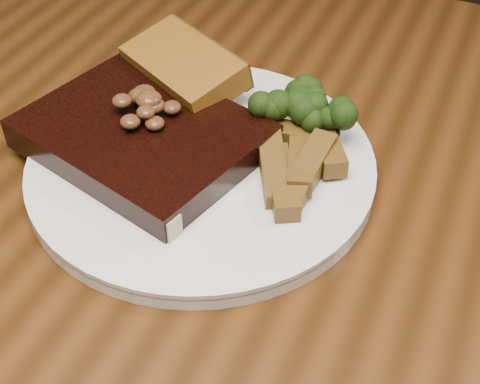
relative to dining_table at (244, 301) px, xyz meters
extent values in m
cube|color=#45250D|center=(0.00, 0.00, 0.07)|extent=(1.60, 0.90, 0.04)
cube|color=black|center=(-0.14, 0.63, -0.18)|extent=(0.61, 0.61, 0.04)
cylinder|color=black|center=(-0.05, 0.87, -0.43)|extent=(0.04, 0.04, 0.45)
cylinder|color=black|center=(-0.39, 0.72, -0.43)|extent=(0.04, 0.04, 0.45)
cylinder|color=black|center=(0.10, 0.53, -0.43)|extent=(0.04, 0.04, 0.45)
cylinder|color=black|center=(-0.24, 0.38, -0.43)|extent=(0.04, 0.04, 0.45)
cylinder|color=white|center=(-0.06, 0.05, 0.10)|extent=(0.35, 0.35, 0.01)
cube|color=black|center=(-0.11, 0.04, 0.12)|extent=(0.22, 0.19, 0.03)
cube|color=#C2B996|center=(-0.11, -0.02, 0.11)|extent=(0.16, 0.06, 0.02)
cube|color=#92621A|center=(-0.12, 0.13, 0.12)|extent=(0.13, 0.11, 0.03)
camera|label=1|loc=(0.14, -0.33, 0.47)|focal=50.00mm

